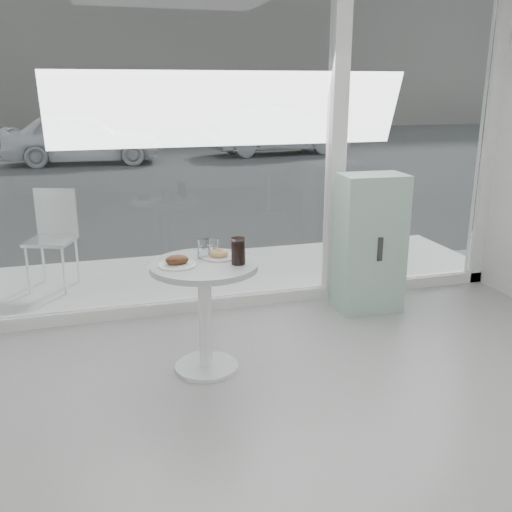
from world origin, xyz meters
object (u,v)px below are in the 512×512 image
object	(u,v)px
car_white	(82,138)
plate_fritter	(178,262)
car_silver	(278,131)
plate_donut	(219,255)
water_tumbler_b	(214,248)
cola_glass	(238,252)
mint_cabinet	(370,243)
main_table	(205,294)
patio_chair	(53,232)
water_tumbler_a	(203,249)

from	to	relation	value
car_white	plate_fritter	xyz separation A→B (m)	(0.67, -11.53, 0.16)
car_silver	plate_donut	xyz separation A→B (m)	(-4.38, -12.09, 0.14)
plate_fritter	plate_donut	distance (m)	0.31
car_white	water_tumbler_b	world-z (taller)	car_white
car_white	plate_fritter	world-z (taller)	car_white
water_tumbler_b	cola_glass	xyz separation A→B (m)	(0.11, -0.25, 0.03)
cola_glass	mint_cabinet	bearing A→B (deg)	30.65
plate_donut	cola_glass	world-z (taller)	cola_glass
mint_cabinet	car_silver	distance (m)	11.82
main_table	plate_donut	xyz separation A→B (m)	(0.12, 0.08, 0.24)
cola_glass	car_silver	bearing A→B (deg)	70.73
patio_chair	car_white	xyz separation A→B (m)	(0.22, 9.55, 0.07)
patio_chair	plate_donut	size ratio (longest dim) A/B	4.12
car_white	plate_fritter	bearing A→B (deg)	-172.07
car_white	mint_cabinet	bearing A→B (deg)	-162.76
plate_fritter	plate_donut	xyz separation A→B (m)	(0.29, 0.10, -0.01)
water_tumbler_a	main_table	bearing A→B (deg)	-100.57
water_tumbler_a	water_tumbler_b	world-z (taller)	water_tumbler_a
water_tumbler_a	cola_glass	distance (m)	0.28
patio_chair	main_table	bearing A→B (deg)	-42.34
mint_cabinet	cola_glass	bearing A→B (deg)	-146.25
water_tumbler_b	plate_fritter	bearing A→B (deg)	-147.52
plate_donut	water_tumbler_b	size ratio (longest dim) A/B	1.96
mint_cabinet	water_tumbler_a	world-z (taller)	mint_cabinet
patio_chair	water_tumbler_b	xyz separation A→B (m)	(1.16, -1.80, 0.25)
plate_fritter	patio_chair	bearing A→B (deg)	114.07
car_silver	water_tumbler_a	distance (m)	12.86
plate_fritter	main_table	bearing A→B (deg)	4.86
plate_donut	water_tumbler_a	distance (m)	0.11
plate_donut	cola_glass	size ratio (longest dim) A/B	1.27
car_silver	mint_cabinet	bearing A→B (deg)	160.88
plate_donut	car_white	bearing A→B (deg)	94.81
mint_cabinet	cola_glass	world-z (taller)	mint_cabinet
mint_cabinet	plate_fritter	xyz separation A→B (m)	(-1.75, -0.74, 0.20)
mint_cabinet	plate_donut	world-z (taller)	mint_cabinet
car_silver	water_tumbler_b	size ratio (longest dim) A/B	34.86
mint_cabinet	car_silver	xyz separation A→B (m)	(2.92, 11.45, 0.06)
main_table	car_white	world-z (taller)	car_white
patio_chair	car_silver	distance (m)	11.63
main_table	cola_glass	xyz separation A→B (m)	(0.21, -0.09, 0.30)
main_table	car_white	bearing A→B (deg)	94.18
car_white	plate_donut	bearing A→B (deg)	-170.58
patio_chair	cola_glass	bearing A→B (deg)	-38.85
plate_donut	water_tumbler_a	bearing A→B (deg)	157.41
main_table	car_silver	bearing A→B (deg)	69.72
water_tumbler_a	water_tumbler_b	bearing A→B (deg)	25.06
patio_chair	water_tumbler_a	distance (m)	2.15
car_white	plate_donut	distance (m)	11.48
main_table	mint_cabinet	world-z (taller)	mint_cabinet
cola_glass	plate_donut	bearing A→B (deg)	118.71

